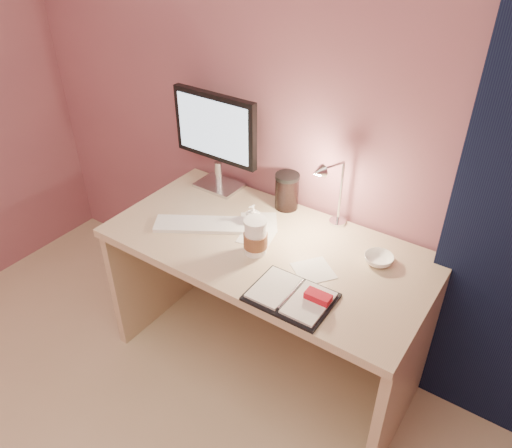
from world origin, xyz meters
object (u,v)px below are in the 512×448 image
Objects in this scene: desk at (276,275)px; planner at (293,296)px; keyboard at (201,224)px; dark_jar at (287,193)px; monitor at (216,133)px; lotion_bottle at (253,215)px; coffee_cup at (256,237)px; bowl at (379,260)px; desk_lamp at (341,193)px.

planner reaches higher than desk.
dark_jar is at bearing 24.80° from keyboard.
monitor is 1.18× the size of keyboard.
monitor is (-0.47, 0.19, 0.52)m from desk.
keyboard reaches higher than desk.
planner is 0.51m from lotion_bottle.
coffee_cup is 1.37× the size of bowl.
desk is 0.31m from lotion_bottle.
dark_jar is at bearing 78.35° from lotion_bottle.
coffee_cup is at bearing -93.80° from desk.
desk is at bearing -118.22° from desk_lamp.
bowl is at bearing 1.98° from desk_lamp.
desk is 0.73m from monitor.
dark_jar is at bearing 111.73° from desk.
keyboard is 3.55× the size of bowl.
coffee_cup reaches higher than lotion_bottle.
lotion_bottle is at bearing 4.41° from keyboard.
bowl is at bearing 26.02° from coffee_cup.
planner is at bearing -48.70° from keyboard.
bowl is (0.45, 0.22, -0.06)m from coffee_cup.
desk is 13.43× the size of lotion_bottle.
desk is 4.53× the size of planner.
keyboard is 0.63m from desk_lamp.
desk_lamp is at bearing -1.86° from monitor.
monitor reaches higher than desk.
lotion_bottle is at bearing -173.89° from bowl.
desk_lamp is (0.22, 0.31, 0.13)m from coffee_cup.
lotion_bottle is (-0.57, -0.06, 0.03)m from bowl.
planner is at bearing -38.33° from lotion_bottle.
planner reaches higher than bowl.
bowl is (0.91, -0.12, -0.27)m from monitor.
keyboard is (-0.32, -0.13, 0.23)m from desk.
dark_jar reaches higher than desk.
planner is (0.74, -0.50, -0.28)m from monitor.
coffee_cup is at bearing 149.90° from planner.
lotion_bottle is (0.34, -0.19, -0.24)m from monitor.
bowl reaches higher than keyboard.
coffee_cup is 0.40m from desk_lamp.
coffee_cup is at bearing -78.16° from dark_jar.
keyboard is at bearing -123.33° from dark_jar.
bowl reaches higher than desk.
dark_jar is (0.23, 0.35, 0.07)m from keyboard.
monitor reaches higher than dark_jar.
keyboard is 2.67× the size of dark_jar.
coffee_cup reaches higher than desk.
desk_lamp is at bearing 38.11° from desk.
dark_jar is (-0.35, 0.53, 0.07)m from planner.
bowl is 0.31m from desk_lamp.
desk_lamp is (0.21, 0.16, 0.43)m from desk.
monitor is at bearing -158.92° from desk_lamp.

